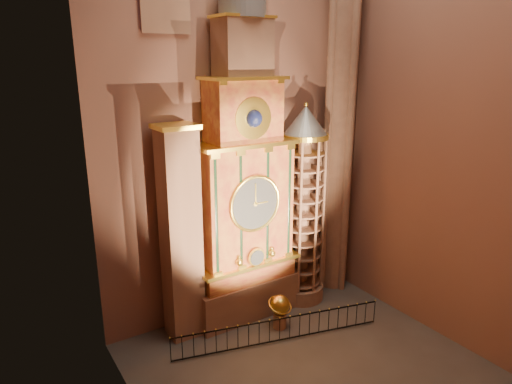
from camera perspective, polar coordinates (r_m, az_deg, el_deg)
floor at (r=21.56m, az=5.98°, el=-20.46°), size 14.00×14.00×0.00m
wall_back at (r=22.33m, az=-3.00°, el=11.46°), size 22.00×0.00×22.00m
wall_left at (r=14.03m, az=-15.79°, el=8.02°), size 0.00×22.00×22.00m
wall_right at (r=22.51m, az=21.15°, el=10.45°), size 0.00×22.00×22.00m
astronomical_clock at (r=22.24m, az=-1.51°, el=0.11°), size 5.60×2.41×16.70m
portrait_tower at (r=21.27m, az=-9.38°, el=-5.23°), size 1.80×1.60×10.20m
stair_turret at (r=24.37m, az=5.89°, el=-1.98°), size 2.50×2.50×10.80m
gothic_pier at (r=25.16m, az=10.58°, el=11.75°), size 2.04×2.04×22.00m
celestial_globe at (r=23.23m, az=3.02°, el=-14.35°), size 1.40×1.35×1.74m
iron_railing at (r=22.39m, az=2.98°, el=-16.83°), size 9.89×2.62×1.20m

